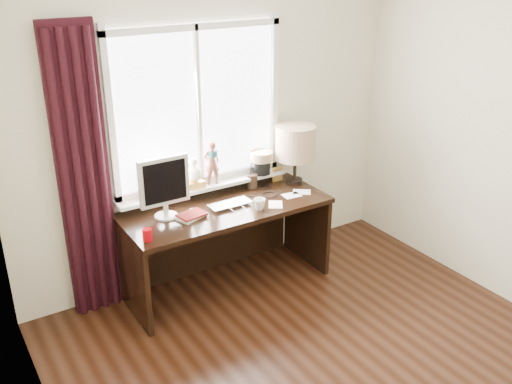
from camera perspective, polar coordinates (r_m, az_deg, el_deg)
wall_back at (r=4.78m, az=-4.28°, el=6.45°), size 3.50×0.00×2.60m
wall_left at (r=2.50m, az=-18.53°, el=-11.46°), size 0.00×4.00×2.60m
laptop at (r=4.62m, az=-2.59°, el=-1.24°), size 0.36×0.23×0.03m
mug at (r=4.54m, az=0.34°, el=-1.19°), size 0.12×0.12×0.10m
red_cup at (r=4.14m, az=-10.81°, el=-4.23°), size 0.07×0.07×0.09m
window at (r=4.68m, az=-5.43°, el=6.15°), size 1.52×0.22×1.40m
curtain at (r=4.37m, az=-16.82°, el=1.30°), size 0.38×0.09×2.25m
desk at (r=4.81m, az=-3.52°, el=-3.63°), size 1.70×0.70×0.75m
monitor at (r=4.38m, az=-9.17°, el=0.81°), size 0.40×0.18×0.49m
notebook_stack at (r=4.45m, az=-6.55°, el=-2.36°), size 0.26×0.23×0.03m
brush_holder at (r=4.95m, az=-0.37°, el=1.13°), size 0.09×0.09×0.25m
icon_frame at (r=5.09m, az=2.15°, el=1.78°), size 0.10×0.03×0.13m
table_lamp at (r=4.98m, az=3.98°, el=4.90°), size 0.35×0.35×0.52m
loose_papers at (r=4.79m, az=3.40°, el=-0.51°), size 0.52×0.28×0.00m
desk_cables at (r=4.85m, az=0.74°, el=-0.12°), size 0.37×0.32×0.01m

